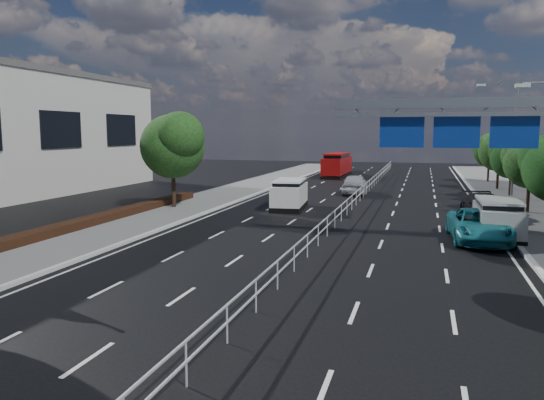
% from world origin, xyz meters
% --- Properties ---
extents(ground, '(160.00, 160.00, 0.00)m').
position_xyz_m(ground, '(0.00, 0.00, 0.00)').
color(ground, black).
rests_on(ground, ground).
extents(kerb_near, '(0.25, 140.00, 0.15)m').
position_xyz_m(kerb_near, '(-9.00, 0.00, 0.07)').
color(kerb_near, silver).
rests_on(kerb_near, ground).
extents(median_fence, '(0.05, 85.00, 1.02)m').
position_xyz_m(median_fence, '(0.00, 22.50, 0.53)').
color(median_fence, silver).
rests_on(median_fence, ground).
extents(hedge_near, '(1.00, 36.00, 0.44)m').
position_xyz_m(hedge_near, '(-13.30, 5.00, 0.36)').
color(hedge_near, black).
rests_on(hedge_near, sidewalk_near).
extents(overhead_gantry, '(10.24, 0.38, 7.45)m').
position_xyz_m(overhead_gantry, '(6.74, 10.05, 5.61)').
color(overhead_gantry, gray).
rests_on(overhead_gantry, ground).
extents(streetlight_far, '(2.78, 2.40, 9.00)m').
position_xyz_m(streetlight_far, '(10.50, 26.00, 5.21)').
color(streetlight_far, gray).
rests_on(streetlight_far, ground).
extents(near_tree_back, '(4.84, 4.51, 6.69)m').
position_xyz_m(near_tree_back, '(-11.94, 17.97, 4.61)').
color(near_tree_back, black).
rests_on(near_tree_back, ground).
extents(far_tree_e, '(3.63, 3.38, 5.13)m').
position_xyz_m(far_tree_e, '(11.25, 21.98, 3.56)').
color(far_tree_e, black).
rests_on(far_tree_e, ground).
extents(far_tree_f, '(3.52, 3.28, 5.02)m').
position_xyz_m(far_tree_f, '(11.24, 29.48, 3.49)').
color(far_tree_f, black).
rests_on(far_tree_f, ground).
extents(far_tree_g, '(3.96, 3.69, 5.45)m').
position_xyz_m(far_tree_g, '(11.25, 36.98, 3.75)').
color(far_tree_g, black).
rests_on(far_tree_g, ground).
extents(far_tree_h, '(3.41, 3.18, 4.91)m').
position_xyz_m(far_tree_h, '(11.24, 44.48, 3.42)').
color(far_tree_h, black).
rests_on(far_tree_h, ground).
extents(white_minivan, '(2.46, 4.87, 2.04)m').
position_xyz_m(white_minivan, '(-4.28, 20.29, 1.00)').
color(white_minivan, black).
rests_on(white_minivan, ground).
extents(red_bus, '(2.34, 9.46, 2.82)m').
position_xyz_m(red_bus, '(-5.34, 47.92, 1.47)').
color(red_bus, black).
rests_on(red_bus, ground).
extents(near_car_silver, '(2.31, 5.15, 1.72)m').
position_xyz_m(near_car_silver, '(-1.00, 30.39, 0.86)').
color(near_car_silver, '#B3B4BB').
rests_on(near_car_silver, ground).
extents(near_car_dark, '(2.18, 5.20, 1.67)m').
position_xyz_m(near_car_dark, '(-6.31, 56.37, 0.84)').
color(near_car_dark, black).
rests_on(near_car_dark, ground).
extents(silver_minivan, '(2.06, 4.78, 1.98)m').
position_xyz_m(silver_minivan, '(8.30, 13.11, 0.97)').
color(silver_minivan, black).
rests_on(silver_minivan, ground).
extents(parked_car_teal, '(2.96, 5.79, 1.56)m').
position_xyz_m(parked_car_teal, '(7.32, 12.00, 0.78)').
color(parked_car_teal, '#1D7682').
rests_on(parked_car_teal, ground).
extents(parked_car_dark, '(2.82, 5.55, 1.54)m').
position_xyz_m(parked_car_dark, '(8.30, 19.12, 0.77)').
color(parked_car_dark, black).
rests_on(parked_car_dark, ground).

